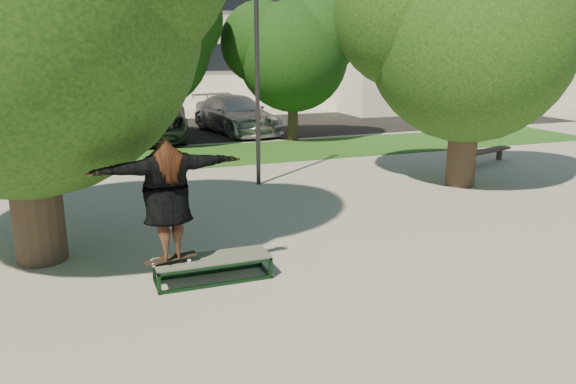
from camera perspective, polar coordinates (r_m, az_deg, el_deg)
name	(u,v)px	position (r m, az deg, el deg)	size (l,w,h in m)	color
ground	(290,249)	(10.30, 0.20, -5.80)	(120.00, 120.00, 0.00)	#9A948D
grass_strip	(219,155)	(19.38, -7.07, 3.77)	(30.00, 4.00, 0.02)	#1D4E16
asphalt_strip	(161,131)	(25.51, -12.77, 6.07)	(40.00, 8.00, 0.01)	black
tree_right	(467,26)	(15.32, 17.71, 15.78)	(6.24, 5.33, 6.51)	#38281E
bg_tree_mid	(140,34)	(21.24, -14.79, 15.21)	(5.76, 4.92, 6.24)	#38281E
bg_tree_right	(291,50)	(22.05, 0.28, 14.26)	(5.04, 4.31, 5.43)	#38281E
lamppost	(257,64)	(14.72, -3.16, 12.82)	(0.25, 0.15, 6.11)	#2D2D30
side_building	(433,41)	(37.72, 14.47, 14.67)	(15.00, 10.00, 8.00)	silver
grind_box	(213,268)	(9.01, -7.65, -7.69)	(1.80, 0.60, 0.38)	black
skater_rig	(167,199)	(8.52, -12.18, -0.70)	(2.36, 0.92, 1.95)	white
bench	(483,153)	(18.81, 19.20, 3.80)	(2.67, 1.22, 0.41)	#4D392E
car_silver_a	(76,124)	(23.35, -20.77, 6.48)	(1.66, 4.12, 1.40)	#BABABF
car_dark	(48,120)	(25.17, -23.24, 6.71)	(1.44, 4.14, 1.36)	black
car_grey	(152,119)	(23.18, -13.65, 7.22)	(2.69, 5.83, 1.62)	#525357
car_silver_b	(236,114)	(24.42, -5.35, 7.86)	(2.20, 5.42, 1.57)	#B9BABE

